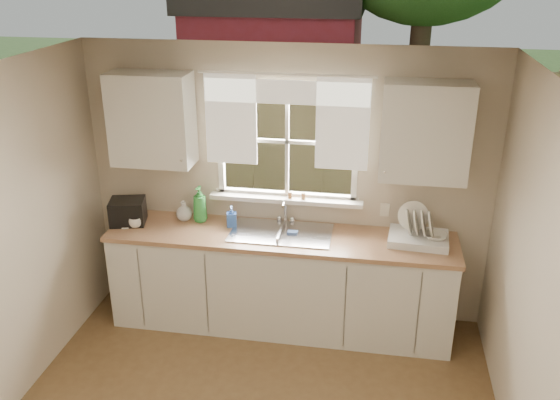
% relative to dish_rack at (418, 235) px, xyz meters
% --- Properties ---
extents(room_walls, '(3.62, 4.02, 2.50)m').
position_rel_dish_rack_xyz_m(room_walls, '(-1.17, -1.81, 0.26)').
color(room_walls, beige).
rests_on(room_walls, ground).
extents(ceiling, '(3.60, 4.00, 0.02)m').
position_rel_dish_rack_xyz_m(ceiling, '(-1.17, -1.75, 1.52)').
color(ceiling, silver).
rests_on(ceiling, room_walls).
extents(window, '(1.38, 0.16, 1.06)m').
position_rel_dish_rack_xyz_m(window, '(-1.17, 0.26, 0.51)').
color(window, white).
rests_on(window, room_walls).
extents(curtains, '(1.50, 0.03, 0.81)m').
position_rel_dish_rack_xyz_m(curtains, '(-1.17, 0.20, 0.96)').
color(curtains, white).
rests_on(curtains, room_walls).
extents(base_cabinets, '(3.00, 0.62, 0.87)m').
position_rel_dish_rack_xyz_m(base_cabinets, '(-1.17, -0.07, -0.54)').
color(base_cabinets, silver).
rests_on(base_cabinets, ground).
extents(countertop, '(3.04, 0.65, 0.04)m').
position_rel_dish_rack_xyz_m(countertop, '(-1.17, -0.07, -0.09)').
color(countertop, '#A67853').
rests_on(countertop, base_cabinets).
extents(upper_cabinet_left, '(0.70, 0.33, 0.80)m').
position_rel_dish_rack_xyz_m(upper_cabinet_left, '(-2.32, 0.08, 0.87)').
color(upper_cabinet_left, silver).
rests_on(upper_cabinet_left, room_walls).
extents(upper_cabinet_right, '(0.70, 0.33, 0.80)m').
position_rel_dish_rack_xyz_m(upper_cabinet_right, '(-0.02, 0.08, 0.87)').
color(upper_cabinet_right, silver).
rests_on(upper_cabinet_right, room_walls).
extents(wall_outlet, '(0.08, 0.01, 0.12)m').
position_rel_dish_rack_xyz_m(wall_outlet, '(-0.29, 0.24, 0.10)').
color(wall_outlet, beige).
rests_on(wall_outlet, room_walls).
extents(sill_jars, '(0.16, 0.04, 0.06)m').
position_rel_dish_rack_xyz_m(sill_jars, '(-1.07, 0.19, 0.20)').
color(sill_jars, brown).
rests_on(sill_jars, window).
extents(sink, '(0.88, 0.52, 0.40)m').
position_rel_dish_rack_xyz_m(sink, '(-1.17, -0.03, -0.14)').
color(sink, '#B7B7BC').
rests_on(sink, countertop).
extents(dish_rack, '(0.52, 0.41, 0.31)m').
position_rel_dish_rack_xyz_m(dish_rack, '(0.00, 0.00, 0.00)').
color(dish_rack, silver).
rests_on(dish_rack, countertop).
extents(bowl, '(0.20, 0.20, 0.05)m').
position_rel_dish_rack_xyz_m(bowl, '(0.14, -0.05, 0.02)').
color(bowl, silver).
rests_on(bowl, dish_rack).
extents(soap_bottle_a, '(0.15, 0.15, 0.33)m').
position_rel_dish_rack_xyz_m(soap_bottle_a, '(-1.94, 0.10, 0.10)').
color(soap_bottle_a, green).
rests_on(soap_bottle_a, countertop).
extents(soap_bottle_b, '(0.11, 0.11, 0.19)m').
position_rel_dish_rack_xyz_m(soap_bottle_b, '(-1.63, 0.03, 0.03)').
color(soap_bottle_b, '#2F5AB2').
rests_on(soap_bottle_b, countertop).
extents(soap_bottle_c, '(0.19, 0.19, 0.19)m').
position_rel_dish_rack_xyz_m(soap_bottle_c, '(-2.09, 0.09, 0.03)').
color(soap_bottle_c, beige).
rests_on(soap_bottle_c, countertop).
extents(saucer, '(0.17, 0.17, 0.01)m').
position_rel_dish_rack_xyz_m(saucer, '(-2.57, -0.10, -0.06)').
color(saucer, white).
rests_on(saucer, countertop).
extents(cup, '(0.13, 0.13, 0.10)m').
position_rel_dish_rack_xyz_m(cup, '(-2.47, -0.13, -0.02)').
color(cup, silver).
rests_on(cup, countertop).
extents(black_appliance, '(0.36, 0.33, 0.22)m').
position_rel_dish_rack_xyz_m(black_appliance, '(-2.57, -0.05, 0.04)').
color(black_appliance, black).
rests_on(black_appliance, countertop).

